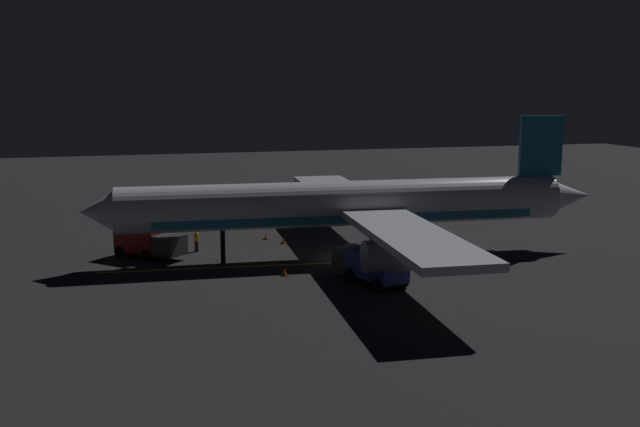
% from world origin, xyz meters
% --- Properties ---
extents(ground_plane, '(180.00, 180.00, 0.20)m').
position_xyz_m(ground_plane, '(0.00, 0.00, -0.10)').
color(ground_plane, '#262628').
extents(apron_guide_stripe, '(3.01, 28.58, 0.01)m').
position_xyz_m(apron_guide_stripe, '(-1.23, 4.00, 0.00)').
color(apron_guide_stripe, gold).
rests_on(apron_guide_stripe, ground_plane).
extents(airliner, '(38.29, 39.91, 10.66)m').
position_xyz_m(airliner, '(-0.04, -0.65, 3.99)').
color(airliner, silver).
rests_on(airliner, ground_plane).
extents(baggage_truck, '(5.42, 5.43, 2.55)m').
position_xyz_m(baggage_truck, '(3.95, 14.58, 1.28)').
color(baggage_truck, maroon).
rests_on(baggage_truck, ground_plane).
extents(catering_truck, '(6.48, 3.78, 2.15)m').
position_xyz_m(catering_truck, '(-7.29, 0.51, 1.15)').
color(catering_truck, navy).
rests_on(catering_truck, ground_plane).
extents(ground_crew_worker, '(0.40, 0.40, 1.74)m').
position_xyz_m(ground_crew_worker, '(5.00, 10.78, 0.89)').
color(ground_crew_worker, black).
rests_on(ground_crew_worker, ground_plane).
extents(traffic_cone_near_left, '(0.50, 0.50, 0.55)m').
position_xyz_m(traffic_cone_near_left, '(-4.13, 5.71, 0.25)').
color(traffic_cone_near_left, '#EA590F').
rests_on(traffic_cone_near_left, ground_plane).
extents(traffic_cone_near_right, '(0.50, 0.50, 0.55)m').
position_xyz_m(traffic_cone_near_right, '(6.01, 3.50, 0.25)').
color(traffic_cone_near_right, '#EA590F').
rests_on(traffic_cone_near_right, ground_plane).
extents(traffic_cone_under_wing, '(0.50, 0.50, 0.55)m').
position_xyz_m(traffic_cone_under_wing, '(8.00, 4.57, 0.25)').
color(traffic_cone_under_wing, '#EA590F').
rests_on(traffic_cone_under_wing, ground_plane).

